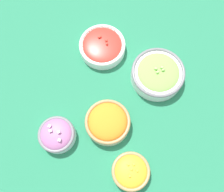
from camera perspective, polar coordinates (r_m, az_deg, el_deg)
name	(u,v)px	position (r m, az deg, el deg)	size (l,w,h in m)	color
ground_plane	(112,98)	(0.93, 0.00, -0.56)	(3.00, 3.00, 0.00)	#23704C
bowl_cherry_tomatoes	(102,46)	(0.98, -2.22, 11.32)	(0.18, 0.18, 0.06)	white
bowl_carrots	(108,122)	(0.87, -0.99, -6.01)	(0.16, 0.16, 0.07)	beige
bowl_lettuce	(158,74)	(0.94, 10.39, 5.01)	(0.20, 0.20, 0.07)	white
bowl_squash	(131,171)	(0.86, 4.29, -16.79)	(0.13, 0.13, 0.06)	silver
bowl_red_onion	(57,135)	(0.88, -12.50, -8.61)	(0.13, 0.13, 0.07)	silver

